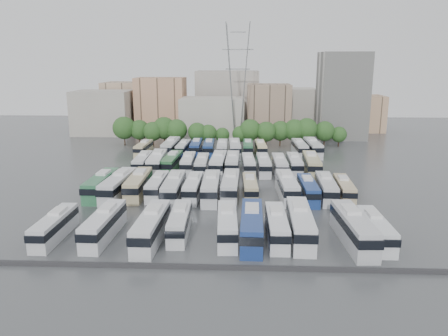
{
  "coord_description": "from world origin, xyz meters",
  "views": [
    {
      "loc": [
        3.69,
        -78.88,
        23.27
      ],
      "look_at": [
        0.06,
        3.72,
        3.0
      ],
      "focal_mm": 35.0,
      "sensor_mm": 36.0,
      "label": 1
    }
  ],
  "objects_px": {
    "bus_r2_s6": "(218,163)",
    "bus_r3_s12": "(300,148)",
    "bus_r3_s9": "(261,148)",
    "bus_r0_s12": "(353,228)",
    "bus_r1_s0": "(101,185)",
    "electricity_pylon": "(238,78)",
    "bus_r3_s7": "(235,148)",
    "bus_r1_s5": "(193,187)",
    "bus_r1_s13": "(344,189)",
    "bus_r0_s5": "(180,222)",
    "bus_r0_s10": "(300,223)",
    "bus_r1_s8": "(250,187)",
    "bus_r3_s3": "(183,148)",
    "bus_r2_s2": "(157,162)",
    "bus_r2_s9": "(264,164)",
    "bus_r3_s5": "(209,148)",
    "bus_r1_s7": "(231,186)",
    "bus_r3_s0": "(144,148)",
    "bus_r0_s9": "(277,226)",
    "bus_r1_s2": "(138,184)",
    "bus_r0_s8": "(252,225)",
    "bus_r1_s1": "(119,185)",
    "bus_r2_s1": "(143,162)",
    "bus_r3_s2": "(171,147)",
    "bus_r2_s12": "(312,164)",
    "bus_r1_s10": "(287,186)",
    "bus_r3_s4": "(196,147)",
    "bus_r1_s11": "(308,189)",
    "bus_r1_s3": "(157,186)",
    "bus_r1_s4": "(174,188)",
    "bus_r3_s13": "(313,147)",
    "bus_r0_s13": "(376,229)",
    "bus_r2_s11": "(295,164)",
    "bus_r0_s4": "(151,226)",
    "bus_r0_s0": "(55,226)",
    "bus_r2_s4": "(188,163)",
    "bus_r1_s6": "(211,187)",
    "bus_r2_s7": "(232,163)",
    "bus_r1_s12": "(326,188)",
    "bus_r2_s3": "(172,162)"
  },
  "relations": [
    {
      "from": "bus_r2_s6",
      "to": "bus_r0_s9",
      "type": "bearing_deg",
      "value": -72.85
    },
    {
      "from": "bus_r0_s12",
      "to": "bus_r1_s11",
      "type": "height_order",
      "value": "bus_r0_s12"
    },
    {
      "from": "bus_r2_s2",
      "to": "bus_r2_s9",
      "type": "bearing_deg",
      "value": -2.96
    },
    {
      "from": "bus_r2_s1",
      "to": "bus_r1_s2",
      "type": "bearing_deg",
      "value": -81.81
    },
    {
      "from": "bus_r2_s6",
      "to": "bus_r3_s12",
      "type": "relative_size",
      "value": 1.09
    },
    {
      "from": "bus_r1_s6",
      "to": "bus_r3_s5",
      "type": "distance_m",
      "value": 36.69
    },
    {
      "from": "bus_r3_s12",
      "to": "bus_r1_s5",
      "type": "bearing_deg",
      "value": -124.83
    },
    {
      "from": "bus_r1_s10",
      "to": "bus_r2_s7",
      "type": "bearing_deg",
      "value": 117.13
    },
    {
      "from": "bus_r1_s7",
      "to": "bus_r1_s13",
      "type": "height_order",
      "value": "bus_r1_s7"
    },
    {
      "from": "bus_r2_s6",
      "to": "bus_r3_s0",
      "type": "distance_m",
      "value": 26.53
    },
    {
      "from": "electricity_pylon",
      "to": "bus_r2_s2",
      "type": "xyz_separation_m",
      "value": [
        -16.81,
        -37.77,
        -16.58
      ]
    },
    {
      "from": "bus_r1_s11",
      "to": "bus_r3_s2",
      "type": "distance_m",
      "value": 46.57
    },
    {
      "from": "bus_r1_s0",
      "to": "bus_r1_s7",
      "type": "relative_size",
      "value": 0.99
    },
    {
      "from": "bus_r0_s0",
      "to": "bus_r1_s7",
      "type": "height_order",
      "value": "bus_r1_s7"
    },
    {
      "from": "bus_r2_s12",
      "to": "bus_r1_s10",
      "type": "bearing_deg",
      "value": -109.25
    },
    {
      "from": "bus_r0_s12",
      "to": "bus_r1_s1",
      "type": "distance_m",
      "value": 40.78
    },
    {
      "from": "bus_r1_s8",
      "to": "bus_r3_s3",
      "type": "height_order",
      "value": "bus_r1_s8"
    },
    {
      "from": "bus_r0_s12",
      "to": "bus_r3_s9",
      "type": "xyz_separation_m",
      "value": [
        -10.04,
        55.55,
        -0.4
      ]
    },
    {
      "from": "bus_r2_s6",
      "to": "bus_r2_s9",
      "type": "bearing_deg",
      "value": 3.58
    },
    {
      "from": "bus_r1_s11",
      "to": "bus_r1_s10",
      "type": "bearing_deg",
      "value": 164.79
    },
    {
      "from": "bus_r3_s9",
      "to": "bus_r0_s12",
      "type": "bearing_deg",
      "value": -82.3
    },
    {
      "from": "bus_r2_s11",
      "to": "bus_r3_s4",
      "type": "height_order",
      "value": "bus_r2_s11"
    },
    {
      "from": "bus_r1_s2",
      "to": "bus_r3_s9",
      "type": "bearing_deg",
      "value": 55.65
    },
    {
      "from": "bus_r1_s5",
      "to": "bus_r3_s12",
      "type": "distance_m",
      "value": 43.25
    },
    {
      "from": "electricity_pylon",
      "to": "bus_r3_s7",
      "type": "relative_size",
      "value": 2.67
    },
    {
      "from": "bus_r0_s12",
      "to": "bus_r3_s13",
      "type": "xyz_separation_m",
      "value": [
        3.19,
        55.57,
        -0.09
      ]
    },
    {
      "from": "bus_r2_s7",
      "to": "bus_r1_s13",
      "type": "bearing_deg",
      "value": -41.05
    },
    {
      "from": "bus_r1_s5",
      "to": "bus_r1_s13",
      "type": "distance_m",
      "value": 26.32
    },
    {
      "from": "bus_r2_s1",
      "to": "bus_r0_s8",
      "type": "bearing_deg",
      "value": -60.24
    },
    {
      "from": "bus_r1_s0",
      "to": "bus_r3_s9",
      "type": "distance_m",
      "value": 46.86
    },
    {
      "from": "bus_r0_s4",
      "to": "bus_r1_s10",
      "type": "relative_size",
      "value": 1.01
    },
    {
      "from": "bus_r2_s4",
      "to": "bus_r2_s12",
      "type": "height_order",
      "value": "bus_r2_s12"
    },
    {
      "from": "bus_r0_s4",
      "to": "bus_r1_s10",
      "type": "height_order",
      "value": "bus_r0_s4"
    },
    {
      "from": "bus_r3_s4",
      "to": "bus_r2_s6",
      "type": "bearing_deg",
      "value": -71.33
    },
    {
      "from": "bus_r0_s10",
      "to": "bus_r3_s5",
      "type": "relative_size",
      "value": 1.16
    },
    {
      "from": "bus_r1_s0",
      "to": "bus_r1_s8",
      "type": "xyz_separation_m",
      "value": [
        26.42,
        0.31,
        -0.28
      ]
    },
    {
      "from": "bus_r0_s5",
      "to": "bus_r0_s10",
      "type": "relative_size",
      "value": 0.85
    },
    {
      "from": "bus_r0_s9",
      "to": "bus_r1_s2",
      "type": "relative_size",
      "value": 0.91
    },
    {
      "from": "bus_r3_s5",
      "to": "bus_r0_s8",
      "type": "bearing_deg",
      "value": -81.1
    },
    {
      "from": "bus_r0_s9",
      "to": "bus_r1_s1",
      "type": "height_order",
      "value": "bus_r1_s1"
    },
    {
      "from": "bus_r1_s12",
      "to": "bus_r2_s3",
      "type": "relative_size",
      "value": 0.99
    },
    {
      "from": "electricity_pylon",
      "to": "bus_r3_s2",
      "type": "bearing_deg",
      "value": -129.46
    },
    {
      "from": "bus_r1_s3",
      "to": "bus_r1_s4",
      "type": "distance_m",
      "value": 3.74
    },
    {
      "from": "bus_r1_s2",
      "to": "bus_r2_s7",
      "type": "xyz_separation_m",
      "value": [
        16.35,
        17.39,
        -0.07
      ]
    },
    {
      "from": "electricity_pylon",
      "to": "bus_r0_s9",
      "type": "xyz_separation_m",
      "value": [
        6.34,
        -73.72,
        -16.82
      ]
    },
    {
      "from": "bus_r0_s13",
      "to": "bus_r1_s0",
      "type": "relative_size",
      "value": 0.89
    },
    {
      "from": "bus_r1_s8",
      "to": "bus_r1_s11",
      "type": "relative_size",
      "value": 0.95
    },
    {
      "from": "bus_r0_s12",
      "to": "bus_r3_s2",
      "type": "bearing_deg",
      "value": 118.36
    },
    {
      "from": "bus_r2_s9",
      "to": "bus_r3_s5",
      "type": "relative_size",
      "value": 1.02
    },
    {
      "from": "bus_r2_s2",
      "to": "bus_r3_s12",
      "type": "height_order",
      "value": "bus_r2_s2"
    }
  ]
}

